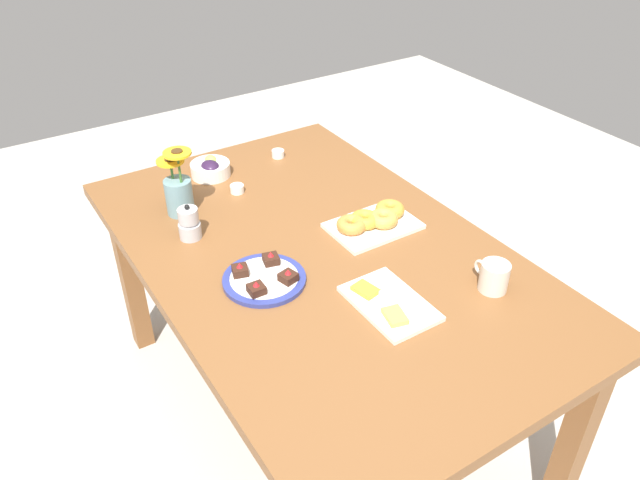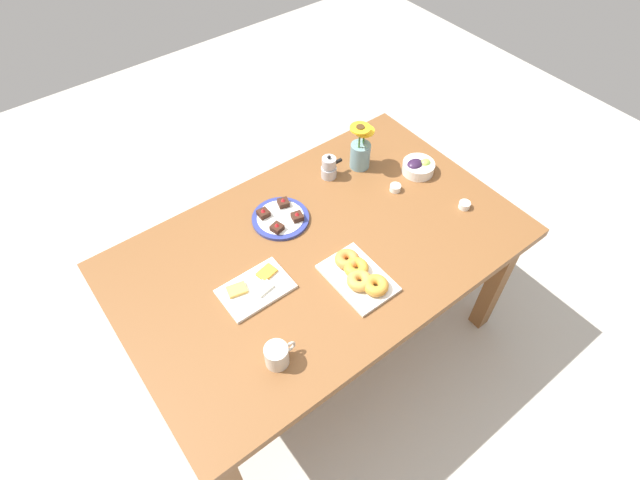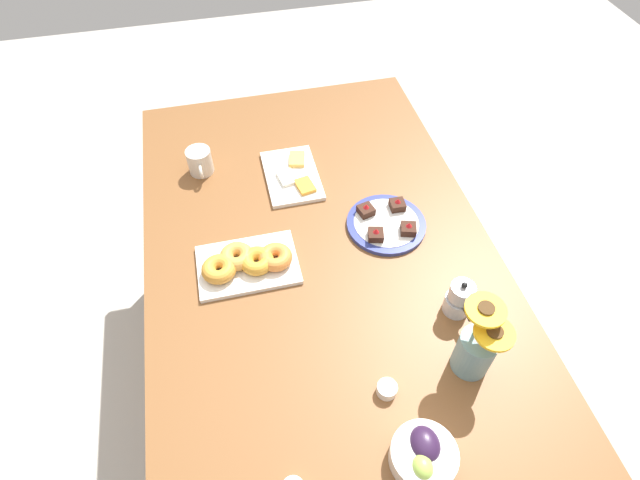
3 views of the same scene
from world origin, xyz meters
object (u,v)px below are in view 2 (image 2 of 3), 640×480
Objects in this scene: dining_table at (320,260)px; cheese_platter at (256,288)px; jam_cup_honey at (395,188)px; grape_bowl at (418,167)px; moka_pot at (329,168)px; flower_vase at (360,152)px; dessert_plate at (281,218)px; coffee_mug at (277,355)px; croissant_platter at (359,275)px; jam_cup_berry at (465,205)px.

cheese_platter reaches higher than dining_table.
cheese_platter is at bearing -174.56° from jam_cup_honey.
moka_pot is at bearing 146.68° from grape_bowl.
jam_cup_honey is 0.23m from flower_vase.
dessert_plate is (-0.04, 0.21, 0.10)m from dining_table.
dessert_plate is 0.48m from flower_vase.
grape_bowl reaches higher than dining_table.
dessert_plate is at bearing 40.56° from cheese_platter.
moka_pot is (-0.34, 0.22, 0.02)m from grape_bowl.
grape_bowl reaches higher than dessert_plate.
flower_vase reaches higher than jam_cup_honey.
cheese_platter is 5.42× the size of jam_cup_honey.
grape_bowl is (0.62, 0.08, 0.12)m from dining_table.
grape_bowl is (1.03, 0.39, -0.01)m from coffee_mug.
croissant_platter reaches higher than cheese_platter.
cheese_platter is 1.09× the size of dessert_plate.
jam_cup_honey is (0.87, 0.36, -0.03)m from coffee_mug.
jam_cup_berry is 0.78m from dessert_plate.
jam_cup_honey is (0.77, 0.07, 0.01)m from cheese_platter.
cheese_platter is 0.93× the size of croissant_platter.
coffee_mug reaches higher than cheese_platter.
coffee_mug is at bearing -157.37° from jam_cup_honey.
grape_bowl is at bearing -11.44° from dessert_plate.
coffee_mug is at bearing -143.27° from dining_table.
coffee_mug is at bearing -108.65° from cheese_platter.
moka_pot is at bearing 47.05° from dining_table.
grape_bowl is at bearing -33.32° from moka_pot.
dessert_plate reaches higher than jam_cup_berry.
grape_bowl is 0.51× the size of croissant_platter.
coffee_mug is 0.92m from moka_pot.
flower_vase is (0.41, 0.48, 0.06)m from croissant_platter.
jam_cup_berry is 0.61m from moka_pot.
grape_bowl reaches higher than jam_cup_berry.
flower_vase is at bearing 111.09° from jam_cup_berry.
dessert_plate is 2.00× the size of moka_pot.
flower_vase is (0.48, 0.06, 0.07)m from dessert_plate.
dining_table is 0.54m from flower_vase.
cheese_platter is at bearing -139.44° from dessert_plate.
flower_vase is at bearing 21.16° from cheese_platter.
moka_pot reaches higher than jam_cup_honey.
jam_cup_honey is (0.46, 0.05, 0.10)m from dining_table.
dessert_plate is at bearing 101.07° from dining_table.
dining_table is 0.24m from dessert_plate.
jam_cup_berry is at bearing -90.15° from grape_bowl.
jam_cup_honey is 0.20× the size of flower_vase.
jam_cup_berry is 0.40× the size of moka_pot.
dining_table is at bearing -172.53° from grape_bowl.
jam_cup_honey is 0.30m from jam_cup_berry.
moka_pot is at bearing 41.32° from coffee_mug.
dessert_plate is 1.02× the size of flower_vase.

